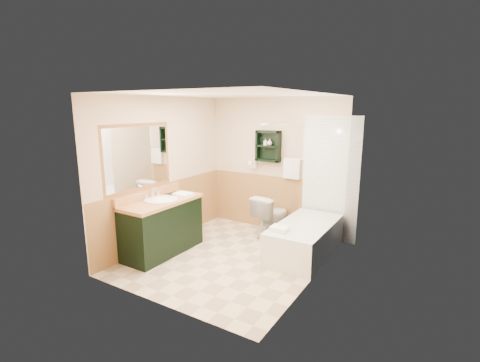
% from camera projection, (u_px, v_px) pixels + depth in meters
% --- Properties ---
extents(floor, '(3.00, 3.00, 0.00)m').
position_uv_depth(floor, '(230.00, 257.00, 5.27)').
color(floor, beige).
rests_on(floor, ground).
extents(back_wall, '(2.60, 0.04, 2.40)m').
position_uv_depth(back_wall, '(276.00, 165.00, 6.29)').
color(back_wall, '#F8E4C2').
rests_on(back_wall, ground).
extents(left_wall, '(0.04, 3.00, 2.40)m').
position_uv_depth(left_wall, '(162.00, 171.00, 5.69)').
color(left_wall, '#F8E4C2').
rests_on(left_wall, ground).
extents(right_wall, '(0.04, 3.00, 2.40)m').
position_uv_depth(right_wall, '(318.00, 191.00, 4.35)').
color(right_wall, '#F8E4C2').
rests_on(right_wall, ground).
extents(ceiling, '(2.60, 3.00, 0.04)m').
position_uv_depth(ceiling, '(229.00, 93.00, 4.77)').
color(ceiling, white).
rests_on(ceiling, back_wall).
extents(wainscot_left, '(2.98, 2.98, 1.00)m').
position_uv_depth(wainscot_left, '(166.00, 212.00, 5.82)').
color(wainscot_left, tan).
rests_on(wainscot_left, left_wall).
extents(wainscot_back, '(2.58, 2.58, 1.00)m').
position_uv_depth(wainscot_back, '(274.00, 203.00, 6.41)').
color(wainscot_back, tan).
rests_on(wainscot_back, back_wall).
extents(mirror_frame, '(1.30, 1.30, 1.00)m').
position_uv_depth(mirror_frame, '(138.00, 157.00, 5.15)').
color(mirror_frame, '#9A6232').
rests_on(mirror_frame, left_wall).
extents(mirror_glass, '(1.20, 1.20, 0.90)m').
position_uv_depth(mirror_glass, '(138.00, 157.00, 5.14)').
color(mirror_glass, white).
rests_on(mirror_glass, left_wall).
extents(tile_right, '(1.50, 1.50, 2.10)m').
position_uv_depth(tile_right, '(332.00, 190.00, 5.03)').
color(tile_right, white).
rests_on(tile_right, right_wall).
extents(tile_back, '(0.95, 0.95, 2.10)m').
position_uv_depth(tile_back, '(330.00, 180.00, 5.76)').
color(tile_back, white).
rests_on(tile_back, back_wall).
extents(tile_accent, '(1.50, 1.50, 0.10)m').
position_uv_depth(tile_accent, '(335.00, 131.00, 4.85)').
color(tile_accent, '#144632').
rests_on(tile_accent, right_wall).
extents(wall_shelf, '(0.45, 0.15, 0.55)m').
position_uv_depth(wall_shelf, '(268.00, 146.00, 6.17)').
color(wall_shelf, black).
rests_on(wall_shelf, back_wall).
extents(hair_dryer, '(0.10, 0.24, 0.18)m').
position_uv_depth(hair_dryer, '(254.00, 164.00, 6.42)').
color(hair_dryer, white).
rests_on(hair_dryer, back_wall).
extents(towel_bar, '(0.40, 0.06, 0.40)m').
position_uv_depth(towel_bar, '(292.00, 159.00, 6.02)').
color(towel_bar, white).
rests_on(towel_bar, back_wall).
extents(curtain_rod, '(0.03, 1.60, 0.03)m').
position_uv_depth(curtain_rod, '(286.00, 123.00, 5.21)').
color(curtain_rod, silver).
rests_on(curtain_rod, back_wall).
extents(shower_curtain, '(1.05, 1.05, 1.70)m').
position_uv_depth(shower_curtain, '(289.00, 176.00, 5.53)').
color(shower_curtain, '#C6B595').
rests_on(shower_curtain, curtain_rod).
extents(vanity, '(0.59, 1.33, 0.85)m').
position_uv_depth(vanity, '(162.00, 226.00, 5.36)').
color(vanity, black).
rests_on(vanity, ground).
extents(bathtub, '(0.75, 1.50, 0.50)m').
position_uv_depth(bathtub, '(305.00, 239.00, 5.31)').
color(bathtub, silver).
rests_on(bathtub, ground).
extents(toilet, '(0.54, 0.81, 0.74)m').
position_uv_depth(toilet, '(271.00, 216.00, 6.06)').
color(toilet, silver).
rests_on(toilet, ground).
extents(counter_towel, '(0.29, 0.22, 0.04)m').
position_uv_depth(counter_towel, '(183.00, 194.00, 5.55)').
color(counter_towel, white).
rests_on(counter_towel, vanity).
extents(vanity_book, '(0.17, 0.03, 0.22)m').
position_uv_depth(vanity_book, '(169.00, 187.00, 5.63)').
color(vanity_book, black).
rests_on(vanity_book, vanity).
extents(tub_towel, '(0.24, 0.20, 0.07)m').
position_uv_depth(tub_towel, '(279.00, 229.00, 4.93)').
color(tub_towel, white).
rests_on(tub_towel, bathtub).
extents(soap_bottle_a, '(0.05, 0.12, 0.05)m').
position_uv_depth(soap_bottle_a, '(266.00, 144.00, 6.18)').
color(soap_bottle_a, silver).
rests_on(soap_bottle_a, wall_shelf).
extents(soap_bottle_b, '(0.12, 0.13, 0.09)m').
position_uv_depth(soap_bottle_b, '(270.00, 143.00, 6.14)').
color(soap_bottle_b, silver).
rests_on(soap_bottle_b, wall_shelf).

